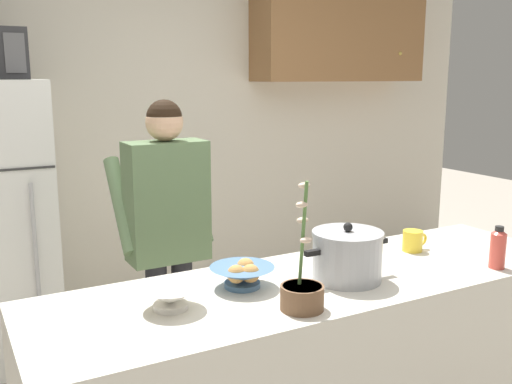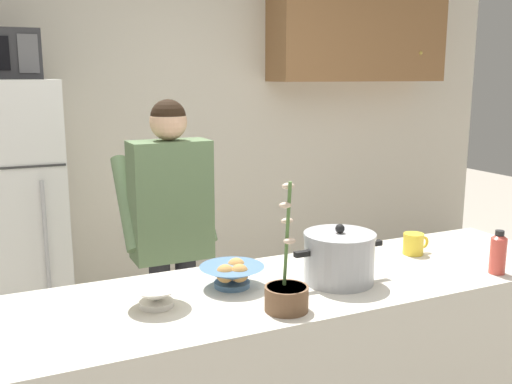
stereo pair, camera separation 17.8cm
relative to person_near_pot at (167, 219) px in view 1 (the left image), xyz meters
The scene contains 8 objects.
back_wall_unit 1.48m from the person_near_pot, 66.79° to the left, with size 6.00×0.48×2.60m.
person_near_pot is the anchor object (origin of this frame).
cooking_pot 1.08m from the person_near_pot, 70.22° to the right, with size 0.39×0.28×0.23m.
coffee_mug 1.22m from the person_near_pot, 44.71° to the right, with size 0.13×0.09×0.10m.
bread_bowl 0.89m from the person_near_pot, 91.83° to the right, with size 0.25×0.25×0.10m.
empty_bowl 1.02m from the person_near_pot, 109.45° to the right, with size 0.22×0.22×0.08m.
bottle_near_edge 1.56m from the person_near_pot, 50.27° to the right, with size 0.06×0.06×0.18m.
potted_orchid 1.18m from the person_near_pot, 87.48° to the right, with size 0.15×0.15×0.45m.
Camera 1 is at (-1.28, -1.78, 1.70)m, focal length 40.69 mm.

